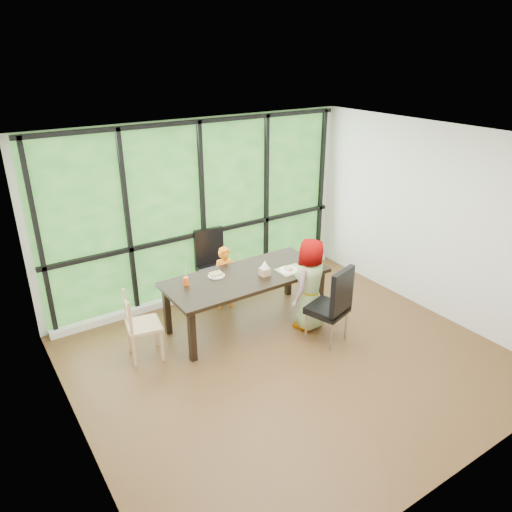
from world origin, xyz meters
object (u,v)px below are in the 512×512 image
(chair_window_leather, at_px, (214,266))
(orange_cup, at_px, (186,281))
(plate_far, at_px, (216,275))
(chair_interior_leather, at_px, (328,304))
(child_toddler, at_px, (225,278))
(dining_table, at_px, (246,300))
(chair_end_beech, at_px, (144,325))
(child_older, at_px, (308,285))
(plate_near, at_px, (288,270))
(tissue_box, at_px, (265,272))
(green_cup, at_px, (310,263))
(white_mug, at_px, (303,254))

(chair_window_leather, relative_size, orange_cup, 9.73)
(chair_window_leather, bearing_deg, plate_far, -109.13)
(chair_interior_leather, bearing_deg, child_toddler, -83.43)
(dining_table, height_order, chair_end_beech, chair_end_beech)
(child_older, bearing_deg, dining_table, -60.77)
(chair_window_leather, height_order, plate_far, chair_window_leather)
(chair_window_leather, xyz_separation_m, plate_near, (0.57, -1.11, 0.22))
(dining_table, bearing_deg, plate_far, 148.84)
(plate_near, height_order, tissue_box, tissue_box)
(child_toddler, relative_size, orange_cup, 8.64)
(chair_window_leather, xyz_separation_m, green_cup, (0.90, -1.17, 0.27))
(child_older, distance_m, plate_near, 0.36)
(dining_table, height_order, tissue_box, tissue_box)
(chair_interior_leather, distance_m, chair_end_beech, 2.35)
(chair_window_leather, distance_m, tissue_box, 1.10)
(chair_window_leather, relative_size, child_older, 0.83)
(orange_cup, distance_m, white_mug, 1.84)
(plate_near, bearing_deg, white_mug, 29.38)
(plate_far, distance_m, tissue_box, 0.66)
(chair_interior_leather, height_order, child_older, child_older)
(chair_window_leather, xyz_separation_m, orange_cup, (-0.81, -0.73, 0.27))
(chair_interior_leather, relative_size, orange_cup, 9.73)
(child_older, relative_size, tissue_box, 10.54)
(chair_end_beech, height_order, plate_near, chair_end_beech)
(chair_window_leather, distance_m, plate_near, 1.27)
(plate_near, bearing_deg, child_older, -75.40)
(child_toddler, relative_size, green_cup, 8.20)
(chair_end_beech, distance_m, orange_cup, 0.78)
(orange_cup, bearing_deg, chair_interior_leather, -37.54)
(chair_window_leather, distance_m, orange_cup, 1.12)
(chair_interior_leather, bearing_deg, plate_far, -65.84)
(plate_far, height_order, plate_near, plate_near)
(child_older, xyz_separation_m, plate_far, (-1.00, 0.74, 0.11))
(dining_table, xyz_separation_m, green_cup, (0.91, -0.25, 0.43))
(dining_table, height_order, chair_interior_leather, chair_interior_leather)
(chair_window_leather, height_order, tissue_box, chair_window_leather)
(dining_table, bearing_deg, chair_window_leather, 89.55)
(child_older, relative_size, plate_far, 5.64)
(child_toddler, distance_m, tissue_box, 0.80)
(chair_interior_leather, height_order, plate_near, chair_interior_leather)
(white_mug, bearing_deg, green_cup, -112.37)
(chair_end_beech, distance_m, tissue_box, 1.74)
(plate_near, xyz_separation_m, green_cup, (0.33, -0.05, 0.05))
(plate_far, height_order, orange_cup, orange_cup)
(child_toddler, distance_m, plate_near, 1.00)
(chair_interior_leather, height_order, plate_far, chair_interior_leather)
(child_toddler, xyz_separation_m, plate_far, (-0.34, -0.36, 0.28))
(chair_window_leather, bearing_deg, white_mug, -32.36)
(chair_end_beech, relative_size, child_older, 0.69)
(dining_table, distance_m, plate_near, 0.72)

